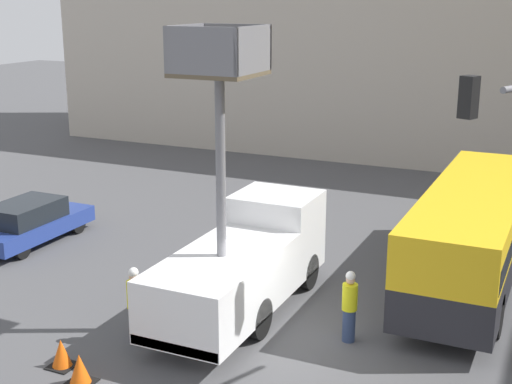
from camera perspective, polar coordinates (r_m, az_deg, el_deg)
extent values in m
plane|color=#4C4C4F|center=(18.14, 1.70, -11.67)|extent=(120.00, 120.00, 0.00)
cube|color=#BCB2A3|center=(39.71, 15.94, 11.50)|extent=(44.00, 10.00, 11.86)
cube|color=white|center=(20.87, 1.62, -3.15)|extent=(2.33, 2.07, 2.28)
cube|color=white|center=(18.08, -2.72, -7.40)|extent=(2.33, 4.82, 1.55)
cube|color=red|center=(16.50, -6.55, -12.26)|extent=(2.28, 0.10, 0.24)
cylinder|color=black|center=(21.63, -0.88, -5.52)|extent=(0.30, 1.05, 1.05)
cylinder|color=black|center=(20.89, 4.18, -6.34)|extent=(0.30, 1.05, 1.05)
cylinder|color=black|center=(18.83, -5.47, -8.90)|extent=(0.30, 1.05, 1.05)
cylinder|color=black|center=(17.97, 0.23, -10.06)|extent=(0.30, 1.05, 1.05)
cylinder|color=slate|center=(17.15, -2.85, 1.87)|extent=(0.24, 0.24, 4.44)
cube|color=brown|center=(16.76, -2.95, 9.44)|extent=(1.83, 1.85, 0.10)
cube|color=slate|center=(17.13, -5.63, 11.45)|extent=(0.08, 1.85, 1.05)
cube|color=slate|center=(16.32, -0.20, 11.32)|extent=(0.08, 1.85, 1.05)
cube|color=slate|center=(17.50, -1.61, 11.59)|extent=(1.83, 0.08, 1.05)
cube|color=slate|center=(15.93, -4.48, 11.18)|extent=(1.83, 0.08, 1.05)
cube|color=#232328|center=(21.82, 16.85, -4.59)|extent=(2.50, 10.15, 1.11)
cube|color=yellow|center=(21.44, 17.10, -1.47)|extent=(2.50, 10.15, 1.36)
cube|color=black|center=(21.50, 17.06, -2.00)|extent=(2.52, 9.74, 0.60)
cylinder|color=black|center=(25.07, 15.33, -3.01)|extent=(0.30, 1.13, 1.13)
cylinder|color=black|center=(19.26, 12.07, -8.47)|extent=(0.30, 1.13, 1.13)
cylinder|color=black|center=(18.98, 18.65, -9.35)|extent=(0.30, 1.13, 1.13)
cube|color=black|center=(15.76, 16.66, 7.28)|extent=(0.42, 0.42, 0.90)
sphere|color=red|center=(15.73, 16.73, 8.18)|extent=(0.20, 0.20, 0.20)
cylinder|color=navy|center=(18.11, -9.58, -10.38)|extent=(0.32, 0.32, 0.88)
cylinder|color=yellow|center=(17.78, -9.70, -8.09)|extent=(0.38, 0.38, 0.70)
sphere|color=tan|center=(17.60, -9.77, -6.69)|extent=(0.24, 0.24, 0.24)
sphere|color=white|center=(17.56, -9.78, -6.36)|extent=(0.25, 0.25, 0.25)
cylinder|color=navy|center=(18.01, 7.44, -10.52)|extent=(0.32, 0.32, 0.84)
cylinder|color=yellow|center=(17.69, 7.52, -8.32)|extent=(0.38, 0.38, 0.67)
sphere|color=tan|center=(17.52, 7.57, -6.99)|extent=(0.23, 0.23, 0.23)
sphere|color=white|center=(17.48, 7.58, -6.68)|extent=(0.24, 0.24, 0.24)
cube|color=black|center=(16.73, -13.85, -14.59)|extent=(0.62, 0.62, 0.03)
cone|color=#F25B0F|center=(16.57, -13.92, -13.58)|extent=(0.49, 0.49, 0.70)
cube|color=black|center=(17.50, -15.23, -13.27)|extent=(0.60, 0.60, 0.03)
cone|color=#F25B0F|center=(17.35, -15.31, -12.33)|extent=(0.48, 0.48, 0.68)
cube|color=navy|center=(25.84, -17.50, -2.67)|extent=(1.88, 4.59, 0.55)
cube|color=black|center=(25.50, -17.95, -1.51)|extent=(1.65, 2.53, 0.67)
cylinder|color=black|center=(27.44, -16.77, -2.06)|extent=(0.22, 0.64, 0.64)
cylinder|color=black|center=(26.41, -14.09, -2.54)|extent=(0.22, 0.64, 0.64)
cylinder|color=black|center=(24.39, -18.25, -4.37)|extent=(0.22, 0.64, 0.64)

